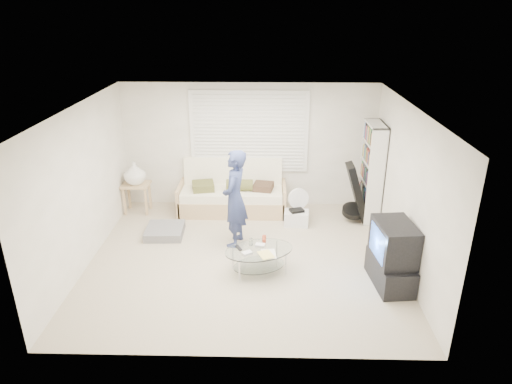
{
  "coord_description": "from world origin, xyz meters",
  "views": [
    {
      "loc": [
        0.35,
        -6.49,
        3.89
      ],
      "look_at": [
        0.18,
        0.3,
        1.07
      ],
      "focal_mm": 32.0,
      "sensor_mm": 36.0,
      "label": 1
    }
  ],
  "objects_px": {
    "bookshelf": "(371,172)",
    "coffee_table": "(259,254)",
    "tv_unit": "(392,255)",
    "futon_sofa": "(232,195)"
  },
  "relations": [
    {
      "from": "bookshelf",
      "to": "coffee_table",
      "type": "distance_m",
      "value": 2.96
    },
    {
      "from": "futon_sofa",
      "to": "bookshelf",
      "type": "distance_m",
      "value": 2.73
    },
    {
      "from": "tv_unit",
      "to": "coffee_table",
      "type": "relative_size",
      "value": 0.81
    },
    {
      "from": "futon_sofa",
      "to": "bookshelf",
      "type": "height_order",
      "value": "bookshelf"
    },
    {
      "from": "bookshelf",
      "to": "tv_unit",
      "type": "bearing_deg",
      "value": -93.13
    },
    {
      "from": "tv_unit",
      "to": "coffee_table",
      "type": "distance_m",
      "value": 1.98
    },
    {
      "from": "bookshelf",
      "to": "tv_unit",
      "type": "relative_size",
      "value": 1.89
    },
    {
      "from": "bookshelf",
      "to": "coffee_table",
      "type": "relative_size",
      "value": 1.54
    },
    {
      "from": "bookshelf",
      "to": "tv_unit",
      "type": "height_order",
      "value": "bookshelf"
    },
    {
      "from": "bookshelf",
      "to": "coffee_table",
      "type": "height_order",
      "value": "bookshelf"
    }
  ]
}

